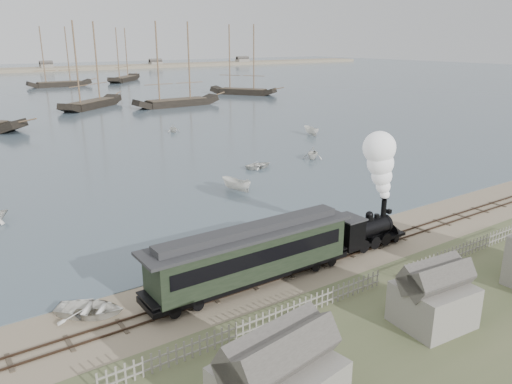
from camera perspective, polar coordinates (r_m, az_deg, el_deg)
ground at (r=37.95m, az=2.73°, el=-7.81°), size 600.00×600.00×0.00m
rail_track at (r=36.53m, az=4.65°, el=-8.82°), size 120.00×1.80×0.16m
picket_fence_west at (r=29.61m, az=0.85°, el=-15.56°), size 19.00×0.10×1.20m
picket_fence_east at (r=42.06m, az=23.02°, el=-6.66°), size 15.00×0.10×1.20m
shed_mid at (r=31.91m, az=19.35°, el=-14.02°), size 4.00×3.50×3.60m
locomotive at (r=40.41m, az=13.85°, el=-0.49°), size 7.11×2.66×8.87m
passenger_coach at (r=33.41m, az=-0.52°, el=-6.98°), size 15.35×2.96×3.73m
beached_dinghy at (r=32.39m, az=-18.46°, el=-12.57°), size 4.87×5.06×0.85m
rowboat_2 at (r=54.41m, az=-2.28°, el=0.88°), size 3.91×2.71×1.41m
rowboat_3 at (r=64.04m, az=0.35°, el=3.09°), size 2.73×3.74×0.76m
rowboat_4 at (r=69.25m, az=6.50°, el=4.45°), size 4.19×4.25×1.70m
rowboat_5 at (r=86.80m, az=6.31°, el=6.96°), size 4.00×2.02×1.48m
rowboat_7 at (r=90.29m, az=-9.45°, el=7.20°), size 2.64×2.28×1.39m
schooner_3 at (r=126.56m, az=-18.66°, el=13.60°), size 19.09×16.93×20.00m
schooner_4 at (r=125.01m, az=-9.22°, el=14.22°), size 21.95×5.85×20.00m
schooner_5 at (r=150.03m, az=-1.52°, el=14.88°), size 14.94×19.10×20.00m
schooner_8 at (r=187.52m, az=-21.83°, el=14.16°), size 21.01×5.30×20.00m
schooner_9 at (r=203.77m, az=-15.01°, el=14.93°), size 18.95×20.37×20.00m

